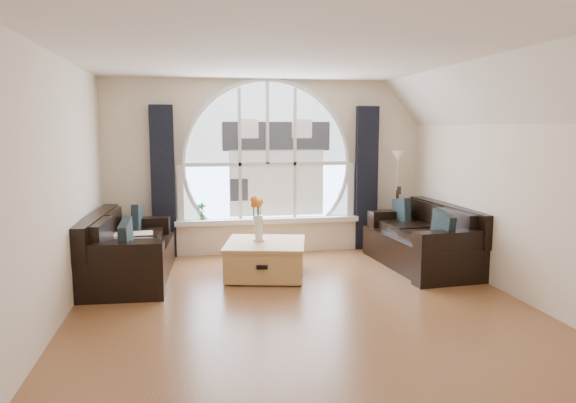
% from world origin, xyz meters
% --- Properties ---
extents(ground, '(5.00, 5.50, 0.01)m').
position_xyz_m(ground, '(0.00, 0.00, 0.00)').
color(ground, brown).
rests_on(ground, ground).
extents(ceiling, '(5.00, 5.50, 0.01)m').
position_xyz_m(ceiling, '(0.00, 0.00, 2.70)').
color(ceiling, silver).
rests_on(ceiling, ground).
extents(wall_back, '(5.00, 0.01, 2.70)m').
position_xyz_m(wall_back, '(0.00, 2.75, 1.35)').
color(wall_back, beige).
rests_on(wall_back, ground).
extents(wall_front, '(5.00, 0.01, 2.70)m').
position_xyz_m(wall_front, '(0.00, -2.75, 1.35)').
color(wall_front, beige).
rests_on(wall_front, ground).
extents(wall_left, '(0.01, 5.50, 2.70)m').
position_xyz_m(wall_left, '(-2.50, 0.00, 1.35)').
color(wall_left, beige).
rests_on(wall_left, ground).
extents(wall_right, '(0.01, 5.50, 2.70)m').
position_xyz_m(wall_right, '(2.50, 0.00, 1.35)').
color(wall_right, beige).
rests_on(wall_right, ground).
extents(attic_slope, '(0.92, 5.50, 0.72)m').
position_xyz_m(attic_slope, '(2.20, 0.00, 2.35)').
color(attic_slope, silver).
rests_on(attic_slope, ground).
extents(arched_window, '(2.60, 0.06, 2.15)m').
position_xyz_m(arched_window, '(0.00, 2.72, 1.62)').
color(arched_window, silver).
rests_on(arched_window, wall_back).
extents(window_sill, '(2.90, 0.22, 0.08)m').
position_xyz_m(window_sill, '(0.00, 2.65, 0.51)').
color(window_sill, white).
rests_on(window_sill, wall_back).
extents(window_frame, '(2.76, 0.08, 2.15)m').
position_xyz_m(window_frame, '(0.00, 2.69, 1.62)').
color(window_frame, white).
rests_on(window_frame, wall_back).
extents(neighbor_house, '(1.70, 0.02, 1.50)m').
position_xyz_m(neighbor_house, '(0.15, 2.71, 1.50)').
color(neighbor_house, silver).
rests_on(neighbor_house, wall_back).
extents(curtain_left, '(0.35, 0.12, 2.30)m').
position_xyz_m(curtain_left, '(-1.60, 2.63, 1.15)').
color(curtain_left, black).
rests_on(curtain_left, ground).
extents(curtain_right, '(0.35, 0.12, 2.30)m').
position_xyz_m(curtain_right, '(1.60, 2.63, 1.15)').
color(curtain_right, black).
rests_on(curtain_right, ground).
extents(sofa_left, '(1.09, 2.00, 0.87)m').
position_xyz_m(sofa_left, '(-1.99, 1.44, 0.40)').
color(sofa_left, black).
rests_on(sofa_left, ground).
extents(sofa_right, '(1.14, 2.05, 0.88)m').
position_xyz_m(sofa_right, '(2.03, 1.38, 0.40)').
color(sofa_right, black).
rests_on(sofa_right, ground).
extents(coffee_chest, '(1.23, 1.23, 0.50)m').
position_xyz_m(coffee_chest, '(-0.23, 1.28, 0.25)').
color(coffee_chest, tan).
rests_on(coffee_chest, ground).
extents(throw_blanket, '(0.60, 0.60, 0.10)m').
position_xyz_m(throw_blanket, '(-1.97, 1.51, 0.50)').
color(throw_blanket, silver).
rests_on(throw_blanket, sofa_left).
extents(vase_flowers, '(0.24, 0.24, 0.70)m').
position_xyz_m(vase_flowers, '(-0.31, 1.36, 0.85)').
color(vase_flowers, white).
rests_on(vase_flowers, coffee_chest).
extents(floor_lamp, '(0.24, 0.24, 1.60)m').
position_xyz_m(floor_lamp, '(2.06, 2.47, 0.80)').
color(floor_lamp, '#B2B2B2').
rests_on(floor_lamp, ground).
extents(guitar, '(0.42, 0.34, 1.06)m').
position_xyz_m(guitar, '(1.98, 2.29, 0.53)').
color(guitar, olive).
rests_on(guitar, ground).
extents(potted_plant, '(0.16, 0.13, 0.27)m').
position_xyz_m(potted_plant, '(-1.04, 2.65, 0.68)').
color(potted_plant, '#1E6023').
rests_on(potted_plant, window_sill).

